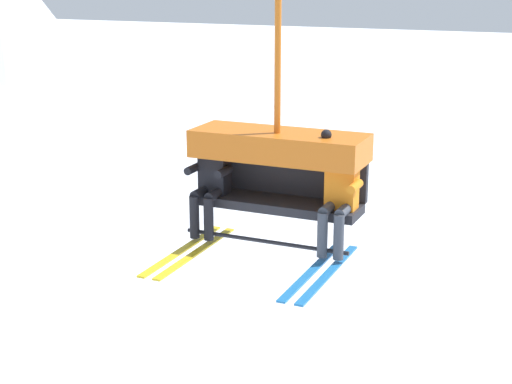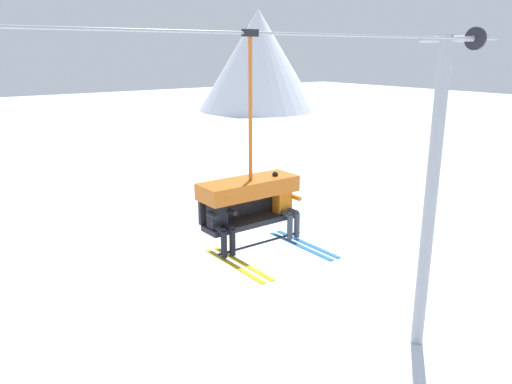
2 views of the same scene
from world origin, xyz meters
name	(u,v)px [view 2 (image 2 of 2)]	position (x,y,z in m)	size (l,w,h in m)	color
mountain_peak_central	(258,61)	(40.89, 53.08, 7.28)	(17.94, 17.94, 14.55)	white
lift_tower_far	(432,193)	(7.21, -0.02, 4.80)	(0.36, 1.88, 9.27)	#9EA3A8
lift_cable	(235,32)	(-0.03, -0.80, 8.99)	(16.47, 0.05, 0.05)	#9EA3A8
chairlift_chair	(248,193)	(0.27, -0.73, 6.16)	(1.91, 0.74, 3.78)	#232328
skier_black	(221,220)	(-0.48, -0.95, 5.83)	(0.46, 1.70, 1.23)	black
skier_orange	(286,204)	(1.02, -0.94, 5.85)	(0.48, 1.70, 1.34)	orange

